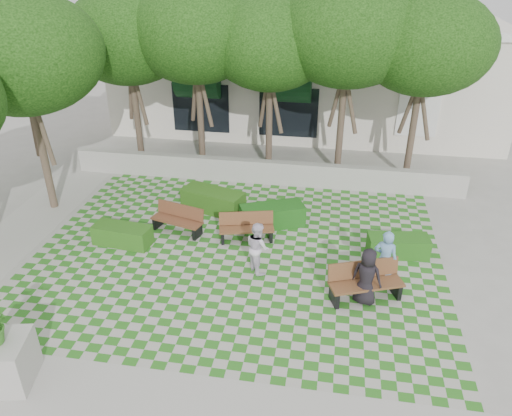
% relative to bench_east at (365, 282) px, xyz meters
% --- Properties ---
extents(ground, '(90.00, 90.00, 0.00)m').
position_rel_bench_east_xyz_m(ground, '(-3.69, 0.37, -0.49)').
color(ground, gray).
rests_on(ground, ground).
extents(lawn, '(12.00, 12.00, 0.00)m').
position_rel_bench_east_xyz_m(lawn, '(-3.69, 1.37, -0.48)').
color(lawn, '#2B721E').
rests_on(lawn, ground).
extents(sidewalk_south, '(16.00, 2.00, 0.01)m').
position_rel_bench_east_xyz_m(sidewalk_south, '(-3.69, -4.33, -0.48)').
color(sidewalk_south, '#9E9B93').
rests_on(sidewalk_south, ground).
extents(sidewalk_west, '(2.00, 12.00, 0.01)m').
position_rel_bench_east_xyz_m(sidewalk_west, '(-10.89, 1.37, -0.48)').
color(sidewalk_west, '#9E9B93').
rests_on(sidewalk_west, ground).
extents(retaining_wall, '(15.00, 0.36, 0.90)m').
position_rel_bench_east_xyz_m(retaining_wall, '(-3.69, 6.57, -0.04)').
color(retaining_wall, '#9E9B93').
rests_on(retaining_wall, ground).
extents(bench_east, '(2.02, 1.29, 1.01)m').
position_rel_bench_east_xyz_m(bench_east, '(0.00, 0.00, 0.00)').
color(bench_east, brown).
rests_on(bench_east, ground).
extents(bench_mid, '(1.78, 0.94, 0.89)m').
position_rel_bench_east_xyz_m(bench_mid, '(-3.57, 2.33, -0.06)').
color(bench_mid, brown).
rests_on(bench_mid, ground).
extents(bench_west, '(1.79, 1.01, 0.89)m').
position_rel_bench_east_xyz_m(bench_west, '(-5.83, 2.46, -0.06)').
color(bench_west, '#58321E').
rests_on(bench_west, ground).
extents(hedge_east, '(1.85, 0.92, 0.62)m').
position_rel_bench_east_xyz_m(hedge_east, '(1.03, 2.22, -0.18)').
color(hedge_east, '#1E5115').
rests_on(hedge_east, ground).
extents(hedge_midright, '(2.21, 1.56, 0.72)m').
position_rel_bench_east_xyz_m(hedge_midright, '(-2.89, 3.34, -0.13)').
color(hedge_midright, '#164A13').
rests_on(hedge_midright, ground).
extents(hedge_midleft, '(2.31, 1.48, 0.75)m').
position_rel_bench_east_xyz_m(hedge_midleft, '(-5.06, 4.03, -0.11)').
color(hedge_midleft, '#245015').
rests_on(hedge_midleft, ground).
extents(hedge_west, '(1.84, 0.90, 0.62)m').
position_rel_bench_east_xyz_m(hedge_west, '(-7.30, 1.45, -0.18)').
color(hedge_west, '#235216').
rests_on(hedge_west, ground).
extents(planter_front, '(1.29, 1.29, 1.94)m').
position_rel_bench_east_xyz_m(planter_front, '(-7.53, -4.15, 0.30)').
color(planter_front, '#9E9B93').
rests_on(planter_front, ground).
extents(person_blue, '(0.72, 0.57, 1.74)m').
position_rel_bench_east_xyz_m(person_blue, '(0.49, 0.56, 0.38)').
color(person_blue, '#6895BE').
rests_on(person_blue, ground).
extents(person_dark, '(0.90, 0.74, 1.59)m').
position_rel_bench_east_xyz_m(person_dark, '(0.00, -0.19, 0.31)').
color(person_dark, black).
rests_on(person_dark, ground).
extents(person_white, '(0.91, 0.94, 1.53)m').
position_rel_bench_east_xyz_m(person_white, '(-2.96, 0.76, 0.28)').
color(person_white, silver).
rests_on(person_white, ground).
extents(tree_row, '(17.70, 13.40, 7.41)m').
position_rel_bench_east_xyz_m(tree_row, '(-5.56, 6.32, 4.69)').
color(tree_row, '#47382B').
rests_on(tree_row, ground).
extents(building, '(18.00, 8.92, 5.15)m').
position_rel_bench_east_xyz_m(building, '(-2.76, 14.45, 2.03)').
color(building, beige).
rests_on(building, ground).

